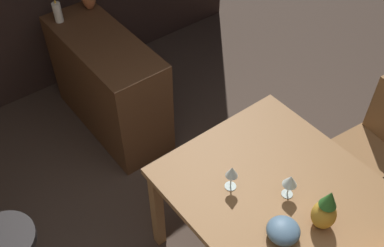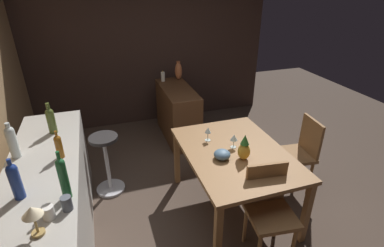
{
  "view_description": "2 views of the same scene",
  "coord_description": "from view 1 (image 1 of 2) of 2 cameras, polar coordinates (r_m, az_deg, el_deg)",
  "views": [
    {
      "loc": [
        -0.74,
        1.0,
        2.67
      ],
      "look_at": [
        0.56,
        -0.01,
        0.99
      ],
      "focal_mm": 42.0,
      "sensor_mm": 36.0,
      "label": 1
    },
    {
      "loc": [
        -2.3,
        1.0,
        2.33
      ],
      "look_at": [
        0.38,
        0.1,
        0.91
      ],
      "focal_mm": 27.43,
      "sensor_mm": 36.0,
      "label": 2
    }
  ],
  "objects": [
    {
      "name": "pineapple_centerpiece",
      "position": [
        2.26,
        16.53,
        -10.62
      ],
      "size": [
        0.12,
        0.12,
        0.26
      ],
      "color": "gold",
      "rests_on": "dining_table"
    },
    {
      "name": "wine_glass_right",
      "position": [
        2.31,
        5.07,
        -6.21
      ],
      "size": [
        0.07,
        0.07,
        0.16
      ],
      "color": "silver",
      "rests_on": "dining_table"
    },
    {
      "name": "dining_table",
      "position": [
        2.45,
        12.81,
        -11.11
      ],
      "size": [
        1.37,
        1.0,
        0.74
      ],
      "color": "olive",
      "rests_on": "ground_plane"
    },
    {
      "name": "chair_by_doorway",
      "position": [
        3.12,
        22.1,
        -2.64
      ],
      "size": [
        0.44,
        0.44,
        0.9
      ],
      "color": "olive",
      "rests_on": "ground_plane"
    },
    {
      "name": "fruit_bowl",
      "position": [
        2.24,
        11.51,
        -13.19
      ],
      "size": [
        0.16,
        0.16,
        0.09
      ],
      "primitive_type": "ellipsoid",
      "color": "slate",
      "rests_on": "dining_table"
    },
    {
      "name": "sideboard_cabinet",
      "position": [
        3.53,
        -10.54,
        4.92
      ],
      "size": [
        1.1,
        0.44,
        0.82
      ],
      "primitive_type": "cube",
      "color": "#56351E",
      "rests_on": "ground_plane"
    },
    {
      "name": "pillar_candle_tall",
      "position": [
        3.52,
        -16.69,
        13.38
      ],
      "size": [
        0.06,
        0.06,
        0.18
      ],
      "color": "white",
      "rests_on": "sideboard_cabinet"
    },
    {
      "name": "wine_glass_left",
      "position": [
        2.33,
        12.37,
        -7.15
      ],
      "size": [
        0.08,
        0.08,
        0.15
      ],
      "color": "silver",
      "rests_on": "dining_table"
    }
  ]
}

